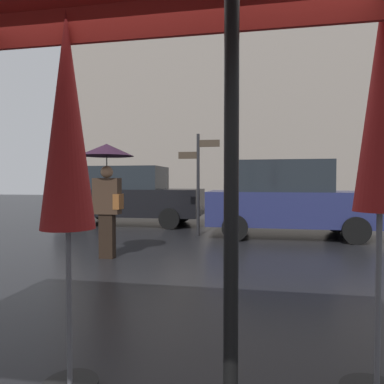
{
  "coord_description": "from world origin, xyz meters",
  "views": [
    {
      "loc": [
        0.54,
        -2.92,
        1.43
      ],
      "look_at": [
        -0.8,
        4.51,
        1.19
      ],
      "focal_mm": 32.46,
      "sensor_mm": 36.0,
      "label": 1
    }
  ],
  "objects_px": {
    "parked_car_left": "(287,199)",
    "folded_patio_umbrella_near": "(67,131)",
    "pedestrian_with_umbrella": "(107,171)",
    "parked_car_right": "(131,195)",
    "street_signpost": "(198,174)",
    "folded_patio_umbrella_far": "(381,123)"
  },
  "relations": [
    {
      "from": "parked_car_left",
      "to": "folded_patio_umbrella_near",
      "type": "bearing_deg",
      "value": 58.52
    },
    {
      "from": "pedestrian_with_umbrella",
      "to": "parked_car_left",
      "type": "height_order",
      "value": "pedestrian_with_umbrella"
    },
    {
      "from": "folded_patio_umbrella_near",
      "to": "parked_car_right",
      "type": "xyz_separation_m",
      "value": [
        -2.8,
        8.76,
        -0.8
      ]
    },
    {
      "from": "parked_car_right",
      "to": "street_signpost",
      "type": "xyz_separation_m",
      "value": [
        2.59,
        -1.98,
        0.65
      ]
    },
    {
      "from": "pedestrian_with_umbrella",
      "to": "street_signpost",
      "type": "relative_size",
      "value": 0.8
    },
    {
      "from": "folded_patio_umbrella_near",
      "to": "folded_patio_umbrella_far",
      "type": "distance_m",
      "value": 2.04
    },
    {
      "from": "pedestrian_with_umbrella",
      "to": "parked_car_right",
      "type": "relative_size",
      "value": 0.47
    },
    {
      "from": "folded_patio_umbrella_far",
      "to": "street_signpost",
      "type": "relative_size",
      "value": 1.0
    },
    {
      "from": "folded_patio_umbrella_far",
      "to": "pedestrian_with_umbrella",
      "type": "bearing_deg",
      "value": 133.8
    },
    {
      "from": "pedestrian_with_umbrella",
      "to": "street_signpost",
      "type": "bearing_deg",
      "value": 25.76
    },
    {
      "from": "pedestrian_with_umbrella",
      "to": "street_signpost",
      "type": "distance_m",
      "value": 3.14
    },
    {
      "from": "folded_patio_umbrella_near",
      "to": "parked_car_right",
      "type": "bearing_deg",
      "value": 107.72
    },
    {
      "from": "folded_patio_umbrella_near",
      "to": "parked_car_left",
      "type": "height_order",
      "value": "folded_patio_umbrella_near"
    },
    {
      "from": "pedestrian_with_umbrella",
      "to": "street_signpost",
      "type": "xyz_separation_m",
      "value": [
        1.24,
        2.89,
        -0.01
      ]
    },
    {
      "from": "folded_patio_umbrella_far",
      "to": "pedestrian_with_umbrella",
      "type": "relative_size",
      "value": 1.25
    },
    {
      "from": "folded_patio_umbrella_far",
      "to": "street_signpost",
      "type": "height_order",
      "value": "street_signpost"
    },
    {
      "from": "pedestrian_with_umbrella",
      "to": "parked_car_right",
      "type": "height_order",
      "value": "pedestrian_with_umbrella"
    },
    {
      "from": "folded_patio_umbrella_far",
      "to": "parked_car_right",
      "type": "height_order",
      "value": "folded_patio_umbrella_far"
    },
    {
      "from": "folded_patio_umbrella_far",
      "to": "parked_car_right",
      "type": "xyz_separation_m",
      "value": [
        -4.83,
        8.5,
        -0.84
      ]
    },
    {
      "from": "folded_patio_umbrella_near",
      "to": "pedestrian_with_umbrella",
      "type": "height_order",
      "value": "folded_patio_umbrella_near"
    },
    {
      "from": "parked_car_right",
      "to": "street_signpost",
      "type": "bearing_deg",
      "value": -51.58
    },
    {
      "from": "folded_patio_umbrella_near",
      "to": "street_signpost",
      "type": "bearing_deg",
      "value": 91.75
    }
  ]
}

